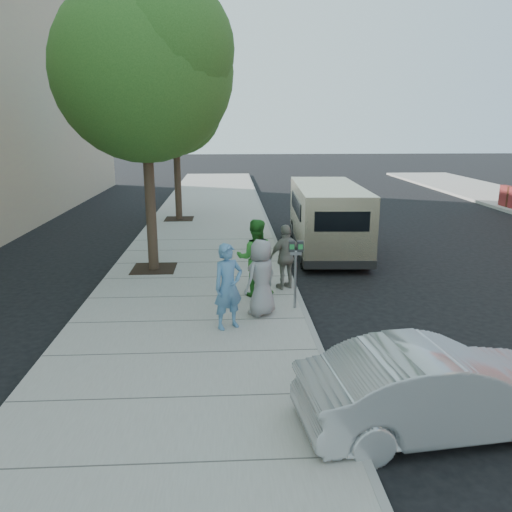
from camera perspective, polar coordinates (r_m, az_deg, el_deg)
The scene contains 12 objects.
ground at distance 11.91m, azimuth -2.12°, elevation -5.20°, with size 120.00×120.00×0.00m, color black.
sidewalk at distance 11.91m, azimuth -6.96°, elevation -4.92°, with size 5.00×60.00×0.15m, color gray.
curb_face at distance 11.99m, azimuth 4.80°, elevation -4.72°, with size 0.12×60.00×0.16m, color gray.
tree_near at distance 13.82m, azimuth -12.60°, elevation 20.61°, with size 4.62×4.60×7.53m.
tree_far at distance 21.30m, azimuth -9.15°, elevation 16.84°, with size 3.92×3.80×6.49m.
parking_meter at distance 10.78m, azimuth 4.56°, elevation -0.43°, with size 0.32×0.12×1.52m.
van at distance 16.40m, azimuth 8.10°, elevation 4.45°, with size 2.26×6.00×2.19m.
sedan at distance 7.37m, azimuth 20.01°, elevation -14.11°, with size 1.31×3.76×1.24m, color #A7ABAE.
person_officer at distance 9.78m, azimuth -3.20°, elevation -3.49°, with size 0.63×0.41×1.72m, color #5181AC.
person_green_shirt at distance 11.62m, azimuth -0.08°, elevation -0.21°, with size 0.89×0.69×1.82m, color #2D8029.
person_gray_shirt at distance 10.45m, azimuth 0.61°, elevation -2.49°, with size 0.80×0.52×1.64m, color gray.
person_striped_polo at distance 12.16m, azimuth 3.45°, elevation -0.10°, with size 0.94×0.39×1.60m, color gray.
Camera 1 is at (-0.18, -11.18, 4.08)m, focal length 35.00 mm.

